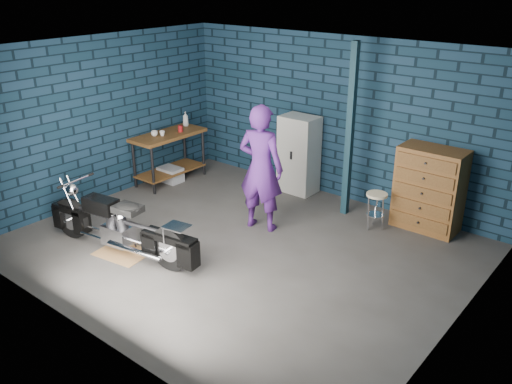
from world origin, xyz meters
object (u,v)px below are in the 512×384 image
workbench (170,157)px  storage_bin (171,174)px  shop_stool (376,211)px  tool_chest (429,189)px  motorcycle (120,222)px  locker (299,155)px  person (261,168)px

workbench → storage_bin: workbench is taller
storage_bin → shop_stool: 3.90m
shop_stool → tool_chest: bearing=40.2°
workbench → tool_chest: bearing=13.5°
tool_chest → workbench: bearing=-166.5°
tool_chest → motorcycle: bearing=-130.9°
motorcycle → locker: 3.44m
storage_bin → tool_chest: 4.59m
workbench → locker: bearing=26.8°
workbench → person: 2.59m
workbench → motorcycle: bearing=-56.5°
workbench → person: person is taller
person → tool_chest: bearing=-154.1°
workbench → storage_bin: 0.32m
motorcycle → tool_chest: 4.47m
tool_chest → shop_stool: bearing=-139.8°
motorcycle → storage_bin: size_ratio=5.01×
motorcycle → shop_stool: bearing=42.5°
storage_bin → locker: size_ratio=0.32×
storage_bin → locker: bearing=27.5°
person → shop_stool: person is taller
locker → tool_chest: (2.34, 0.00, -0.04)m
motorcycle → storage_bin: bearing=115.0°
person → storage_bin: 2.65m
person → storage_bin: (-2.48, 0.45, -0.82)m
person → workbench: bearing=-22.9°
locker → workbench: bearing=-153.2°
person → tool_chest: person is taller
person → locker: bearing=-88.1°
motorcycle → storage_bin: (-1.51, 2.29, -0.34)m
locker → shop_stool: (1.76, -0.49, -0.39)m
tool_chest → person: bearing=-141.8°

